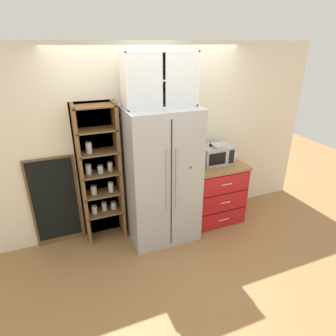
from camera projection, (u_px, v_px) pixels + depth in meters
ground_plane at (161, 232)px, 4.17m from camera, size 10.81×10.81×0.00m
wall_back_cream at (150, 140)px, 3.99m from camera, size 5.10×0.10×2.55m
refrigerator at (161, 175)px, 3.79m from camera, size 0.91×0.74×1.82m
pantry_shelf_column at (100, 173)px, 3.75m from camera, size 0.56×0.32×1.88m
counter_cabinet at (214, 192)px, 4.33m from camera, size 0.81×0.62×0.91m
microwave at (215, 154)px, 4.13m from camera, size 0.44×0.33×0.26m
coffee_maker at (217, 154)px, 4.09m from camera, size 0.17×0.20×0.31m
mug_cream at (234, 158)px, 4.24m from camera, size 0.11×0.07×0.09m
bottle_clear at (195, 157)px, 4.05m from camera, size 0.06×0.06×0.28m
bottle_cobalt at (217, 156)px, 4.08m from camera, size 0.06×0.06×0.28m
upper_cabinet at (159, 79)px, 3.34m from camera, size 0.87×0.32×0.63m
chalkboard_menu at (55, 202)px, 3.73m from camera, size 0.60×0.04×1.23m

